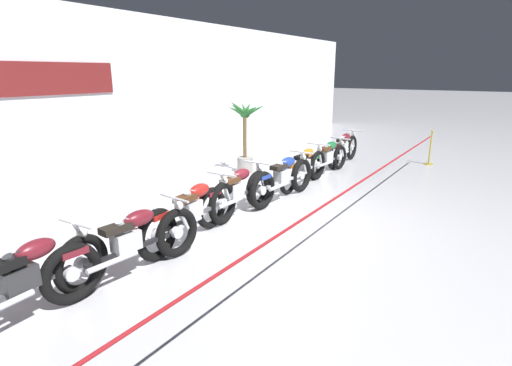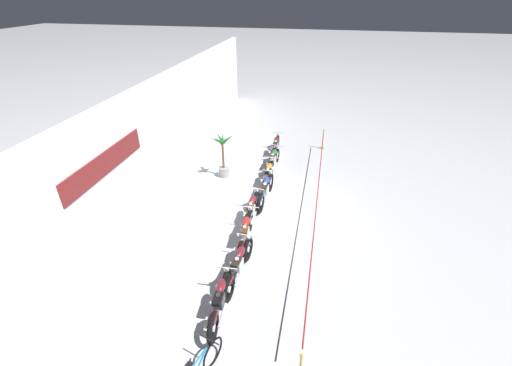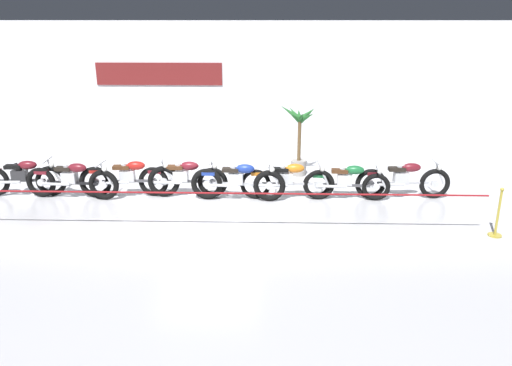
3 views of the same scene
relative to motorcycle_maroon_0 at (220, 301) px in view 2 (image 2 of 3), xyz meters
The scene contains 13 objects.
ground_plane 4.78m from the motorcycle_maroon_0, ahead, with size 120.00×120.00×0.00m, color silver.
back_wall 6.71m from the motorcycle_maroon_0, 43.73° to the left, with size 28.00×0.29×4.20m.
motorcycle_maroon_0 is the anchor object (origin of this frame).
motorcycle_maroon_1 1.32m from the motorcycle_maroon_0, ahead, with size 2.40×0.62×0.96m.
motorcycle_red_2 2.72m from the motorcycle_maroon_0, ahead, with size 2.50×0.62×0.98m.
motorcycle_maroon_3 4.04m from the motorcycle_maroon_0, ahead, with size 2.25×0.62×0.96m.
motorcycle_blue_4 5.43m from the motorcycle_maroon_0, ahead, with size 2.34×0.62×0.97m.
motorcycle_orange_5 6.64m from the motorcycle_maroon_0, ahead, with size 2.33×0.62×0.96m.
motorcycle_green_6 8.10m from the motorcycle_maroon_0, ahead, with size 2.14×0.62×0.92m.
motorcycle_maroon_7 9.50m from the motorcycle_maroon_0, ahead, with size 2.36×0.62×0.96m.
potted_palm_left_of_row 7.33m from the motorcycle_maroon_0, 15.82° to the left, with size 1.12×1.04×2.05m.
stanchion_far_left 3.90m from the motorcycle_maroon_0, 33.12° to the right, with size 12.17×0.28×1.05m.
stanchion_mid_left 11.08m from the motorcycle_maroon_0, 11.06° to the right, with size 0.28×0.28×1.05m.
Camera 2 is at (-10.29, -1.45, 7.32)m, focal length 24.00 mm.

